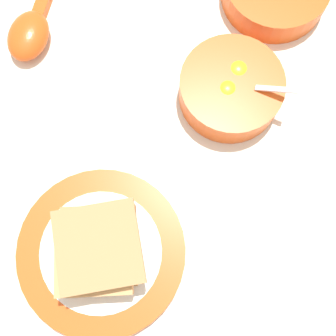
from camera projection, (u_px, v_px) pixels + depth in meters
ground_plane at (153, 99)px, 0.65m from camera, size 3.00×3.00×0.00m
egg_bowl at (231, 89)px, 0.62m from camera, size 0.14×0.14×0.07m
toast_plate at (102, 252)px, 0.59m from camera, size 0.21×0.21×0.02m
toast_sandwich at (97, 249)px, 0.55m from camera, size 0.14×0.14×0.06m
soup_spoon at (31, 30)px, 0.65m from camera, size 0.10×0.15×0.03m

